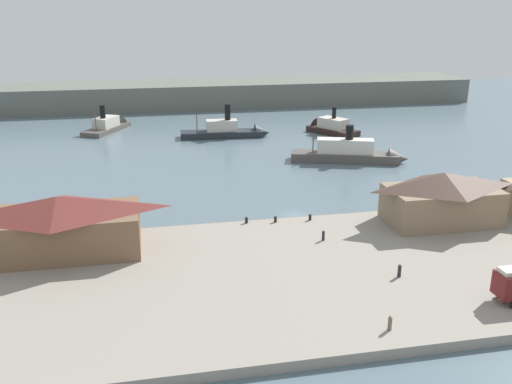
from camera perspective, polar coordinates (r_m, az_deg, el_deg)
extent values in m
plane|color=slate|center=(91.74, 3.98, -2.38)|extent=(320.00, 320.00, 0.00)
cube|color=gray|center=(72.28, 8.57, -8.00)|extent=(110.00, 36.00, 1.20)
cube|color=slate|center=(88.33, 4.60, -2.89)|extent=(110.00, 0.80, 1.00)
cube|color=brown|center=(78.50, -19.35, -3.96)|extent=(20.67, 9.94, 5.63)
pyramid|color=maroon|center=(77.15, -19.65, -1.24)|extent=(21.08, 10.43, 2.29)
cube|color=#847056|center=(88.93, 18.38, -1.29)|extent=(16.36, 8.98, 5.49)
pyramid|color=#473328|center=(87.74, 18.64, 1.13)|extent=(16.69, 9.43, 2.40)
cylinder|color=black|center=(69.84, 23.53, -9.47)|extent=(0.90, 0.18, 0.90)
cylinder|color=#232328|center=(79.21, 6.88, -4.47)|extent=(0.39, 0.39, 1.35)
sphere|color=#CCA889|center=(78.91, 6.91, -3.94)|extent=(0.25, 0.25, 0.25)
cylinder|color=#232328|center=(70.67, 14.43, -7.83)|extent=(0.44, 0.44, 1.50)
sphere|color=#CCA889|center=(70.29, 14.49, -7.18)|extent=(0.27, 0.27, 0.27)
cylinder|color=#6B5B4C|center=(59.77, 13.51, -12.94)|extent=(0.42, 0.42, 1.43)
sphere|color=#CCA889|center=(59.34, 13.57, -12.24)|extent=(0.26, 0.26, 0.26)
cylinder|color=black|center=(85.27, 1.99, -2.81)|extent=(0.44, 0.44, 0.90)
cylinder|color=black|center=(86.41, 5.54, -2.59)|extent=(0.44, 0.44, 0.90)
cylinder|color=black|center=(84.88, -0.98, -2.90)|extent=(0.44, 0.44, 0.90)
cube|color=#514C47|center=(159.10, -15.00, 6.23)|extent=(12.94, 17.70, 1.25)
cone|color=#514C47|center=(166.25, -13.49, 6.86)|extent=(5.95, 5.09, 5.11)
cube|color=beige|center=(158.72, -15.05, 6.92)|extent=(7.14, 8.59, 2.63)
cylinder|color=black|center=(157.05, -15.40, 7.91)|extent=(1.43, 1.43, 3.51)
cylinder|color=brown|center=(154.26, -16.06, 6.95)|extent=(0.24, 0.24, 4.94)
cube|color=#514C47|center=(124.61, 9.03, 3.53)|extent=(23.71, 11.94, 1.96)
cone|color=#514C47|center=(125.66, 14.35, 3.31)|extent=(5.38, 5.58, 4.50)
cube|color=silver|center=(123.99, 9.08, 4.66)|extent=(12.65, 6.97, 3.09)
cylinder|color=black|center=(123.34, 9.53, 6.05)|extent=(1.72, 1.72, 3.11)
cylinder|color=brown|center=(123.74, 5.85, 5.04)|extent=(0.24, 0.24, 4.22)
cube|color=#23282D|center=(146.92, -3.50, 5.93)|extent=(21.67, 6.39, 1.64)
cone|color=#23282D|center=(148.14, 0.65, 6.07)|extent=(4.10, 4.91, 4.71)
cube|color=beige|center=(146.45, -3.52, 6.79)|extent=(8.17, 4.07, 2.87)
cylinder|color=black|center=(145.92, -2.92, 8.16)|extent=(1.51, 1.51, 4.11)
cylinder|color=brown|center=(145.78, -6.07, 7.30)|extent=(0.24, 0.24, 6.02)
cube|color=black|center=(151.88, 7.84, 6.19)|extent=(12.41, 15.03, 1.55)
cone|color=black|center=(156.29, 5.84, 6.61)|extent=(5.85, 4.94, 5.31)
cube|color=beige|center=(151.45, 7.87, 6.98)|extent=(7.65, 8.71, 2.72)
cylinder|color=black|center=(150.79, 7.98, 8.03)|extent=(1.10, 1.10, 3.00)
cube|color=#60665B|center=(196.11, -4.48, 10.01)|extent=(180.00, 24.00, 8.00)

